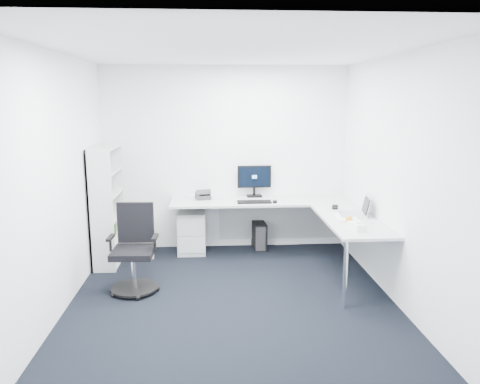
{
  "coord_description": "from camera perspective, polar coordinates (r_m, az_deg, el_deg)",
  "views": [
    {
      "loc": [
        -0.23,
        -4.81,
        2.22
      ],
      "look_at": [
        0.15,
        1.05,
        1.05
      ],
      "focal_mm": 35.0,
      "sensor_mm": 36.0,
      "label": 1
    }
  ],
  "objects": [
    {
      "name": "tissue_box",
      "position": [
        5.38,
        13.99,
        -4.07
      ],
      "size": [
        0.17,
        0.24,
        0.08
      ],
      "primitive_type": "cube",
      "rotation": [
        0.0,
        0.0,
        0.26
      ],
      "color": "white",
      "rests_on": "l_desk"
    },
    {
      "name": "black_pc_tower",
      "position": [
        7.1,
        2.35,
        -5.28
      ],
      "size": [
        0.21,
        0.42,
        0.4
      ],
      "primitive_type": "cube",
      "rotation": [
        0.0,
        0.0,
        0.07
      ],
      "color": "black",
      "rests_on": "ground"
    },
    {
      "name": "beige_pc_tower",
      "position": [
        6.93,
        -11.28,
        -5.84
      ],
      "size": [
        0.24,
        0.45,
        0.41
      ],
      "primitive_type": "cube",
      "rotation": [
        0.0,
        0.0,
        0.1
      ],
      "color": "beige",
      "rests_on": "ground"
    },
    {
      "name": "drawer_pedestal",
      "position": [
        6.92,
        -5.9,
        -4.82
      ],
      "size": [
        0.4,
        0.5,
        0.61
      ],
      "primitive_type": "cube",
      "color": "#B3B5B5",
      "rests_on": "ground"
    },
    {
      "name": "black_keyboard",
      "position": [
        6.57,
        1.75,
        -1.22
      ],
      "size": [
        0.48,
        0.17,
        0.02
      ],
      "primitive_type": "cube",
      "rotation": [
        0.0,
        0.0,
        0.01
      ],
      "color": "black",
      "rests_on": "l_desk"
    },
    {
      "name": "mouse",
      "position": [
        6.58,
        4.29,
        -1.18
      ],
      "size": [
        0.08,
        0.11,
        0.03
      ],
      "primitive_type": "cube",
      "rotation": [
        0.0,
        0.0,
        -0.2
      ],
      "color": "black",
      "rests_on": "l_desk"
    },
    {
      "name": "l_desk",
      "position": [
        6.52,
        3.32,
        -5.02
      ],
      "size": [
        2.7,
        1.51,
        0.79
      ],
      "primitive_type": null,
      "color": "#B3B5B5",
      "rests_on": "ground"
    },
    {
      "name": "desk_phone",
      "position": [
        6.82,
        -4.53,
        -0.27
      ],
      "size": [
        0.24,
        0.24,
        0.14
      ],
      "primitive_type": null,
      "rotation": [
        0.0,
        0.0,
        0.22
      ],
      "color": "#2E2E31",
      "rests_on": "l_desk"
    },
    {
      "name": "monitor",
      "position": [
        6.94,
        1.77,
        1.39
      ],
      "size": [
        0.51,
        0.18,
        0.48
      ],
      "primitive_type": null,
      "rotation": [
        0.0,
        0.0,
        0.03
      ],
      "color": "black",
      "rests_on": "l_desk"
    },
    {
      "name": "wall_front",
      "position": [
        2.85,
        1.1,
        -6.49
      ],
      "size": [
        3.6,
        0.02,
        2.7
      ],
      "primitive_type": "cube",
      "color": "white",
      "rests_on": "ground"
    },
    {
      "name": "ceiling",
      "position": [
        4.84,
        -1.01,
        16.97
      ],
      "size": [
        4.2,
        4.2,
        0.0
      ],
      "primitive_type": "plane",
      "color": "white"
    },
    {
      "name": "headphones",
      "position": [
        6.37,
        11.52,
        -1.72
      ],
      "size": [
        0.17,
        0.21,
        0.05
      ],
      "primitive_type": null,
      "rotation": [
        0.0,
        0.0,
        -0.3
      ],
      "color": "black",
      "rests_on": "l_desk"
    },
    {
      "name": "wall_right",
      "position": [
        5.29,
        18.92,
        1.19
      ],
      "size": [
        0.02,
        4.2,
        2.7
      ],
      "primitive_type": "cube",
      "color": "white",
      "rests_on": "ground"
    },
    {
      "name": "bookshelf",
      "position": [
        6.56,
        -15.9,
        -1.64
      ],
      "size": [
        0.31,
        0.8,
        1.6
      ],
      "primitive_type": null,
      "color": "silver",
      "rests_on": "ground"
    },
    {
      "name": "wall_back",
      "position": [
        6.96,
        -1.8,
        4.09
      ],
      "size": [
        3.6,
        0.02,
        2.7
      ],
      "primitive_type": "cube",
      "color": "white",
      "rests_on": "ground"
    },
    {
      "name": "white_keyboard",
      "position": [
        5.88,
        12.09,
        -3.0
      ],
      "size": [
        0.16,
        0.4,
        0.01
      ],
      "primitive_type": "cube",
      "rotation": [
        0.0,
        0.0,
        -0.14
      ],
      "color": "white",
      "rests_on": "l_desk"
    },
    {
      "name": "task_chair",
      "position": [
        5.57,
        -12.92,
        -6.89
      ],
      "size": [
        0.59,
        0.59,
        1.02
      ],
      "primitive_type": null,
      "rotation": [
        0.0,
        0.0,
        -0.04
      ],
      "color": "black",
      "rests_on": "ground"
    },
    {
      "name": "laptop",
      "position": [
        6.0,
        13.18,
        -1.62
      ],
      "size": [
        0.39,
        0.39,
        0.25
      ],
      "primitive_type": null,
      "rotation": [
        0.0,
        0.0,
        -0.15
      ],
      "color": "silver",
      "rests_on": "l_desk"
    },
    {
      "name": "ground",
      "position": [
        5.3,
        -0.91,
        -13.49
      ],
      "size": [
        4.2,
        4.2,
        0.0
      ],
      "primitive_type": "plane",
      "color": "black"
    },
    {
      "name": "power_strip",
      "position": [
        7.36,
        5.67,
        -6.18
      ],
      "size": [
        0.37,
        0.08,
        0.04
      ],
      "primitive_type": "cube",
      "rotation": [
        0.0,
        0.0,
        0.05
      ],
      "color": "white",
      "rests_on": "ground"
    },
    {
      "name": "wall_left",
      "position": [
        5.13,
        -21.47,
        0.72
      ],
      "size": [
        0.02,
        4.2,
        2.7
      ],
      "primitive_type": "cube",
      "color": "white",
      "rests_on": "ground"
    },
    {
      "name": "orange_fruit",
      "position": [
        5.64,
        13.17,
        -3.3
      ],
      "size": [
        0.08,
        0.08,
        0.08
      ],
      "primitive_type": "sphere",
      "color": "orange",
      "rests_on": "l_desk"
    }
  ]
}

